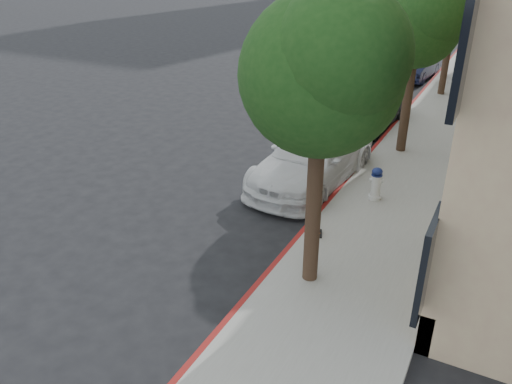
{
  "coord_description": "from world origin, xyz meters",
  "views": [
    {
      "loc": [
        5.78,
        -9.88,
        6.15
      ],
      "look_at": [
        0.92,
        -0.56,
        1.0
      ],
      "focal_mm": 35.0,
      "sensor_mm": 36.0,
      "label": 1
    }
  ],
  "objects_px": {
    "parked_car_far": "(418,66)",
    "traffic_cone": "(315,221)",
    "parked_car_mid": "(371,108)",
    "police_car": "(313,157)",
    "fire_hydrant": "(376,184)"
  },
  "relations": [
    {
      "from": "parked_car_mid",
      "to": "traffic_cone",
      "type": "xyz_separation_m",
      "value": [
        1.15,
        -8.72,
        -0.24
      ]
    },
    {
      "from": "traffic_cone",
      "to": "fire_hydrant",
      "type": "bearing_deg",
      "value": 72.74
    },
    {
      "from": "police_car",
      "to": "parked_car_far",
      "type": "bearing_deg",
      "value": 94.49
    },
    {
      "from": "parked_car_far",
      "to": "traffic_cone",
      "type": "relative_size",
      "value": 5.73
    },
    {
      "from": "police_car",
      "to": "parked_car_mid",
      "type": "relative_size",
      "value": 1.25
    },
    {
      "from": "parked_car_far",
      "to": "traffic_cone",
      "type": "height_order",
      "value": "parked_car_far"
    },
    {
      "from": "parked_car_mid",
      "to": "police_car",
      "type": "bearing_deg",
      "value": -84.39
    },
    {
      "from": "traffic_cone",
      "to": "parked_car_far",
      "type": "bearing_deg",
      "value": 93.78
    },
    {
      "from": "police_car",
      "to": "parked_car_mid",
      "type": "height_order",
      "value": "police_car"
    },
    {
      "from": "police_car",
      "to": "traffic_cone",
      "type": "distance_m",
      "value": 3.28
    },
    {
      "from": "parked_car_mid",
      "to": "traffic_cone",
      "type": "relative_size",
      "value": 6.13
    },
    {
      "from": "police_car",
      "to": "fire_hydrant",
      "type": "relative_size",
      "value": 6.08
    },
    {
      "from": "parked_car_mid",
      "to": "parked_car_far",
      "type": "distance_m",
      "value": 8.69
    },
    {
      "from": "police_car",
      "to": "parked_car_mid",
      "type": "bearing_deg",
      "value": 93.89
    },
    {
      "from": "parked_car_far",
      "to": "fire_hydrant",
      "type": "height_order",
      "value": "parked_car_far"
    }
  ]
}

